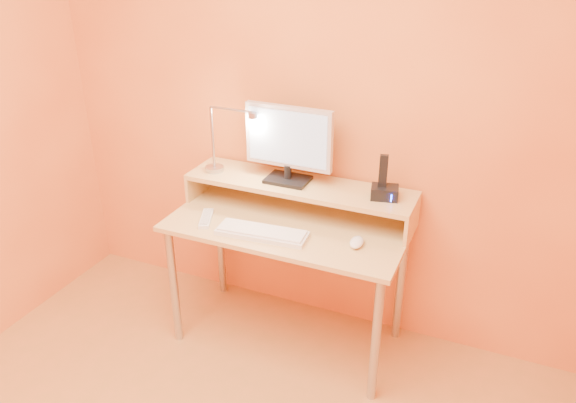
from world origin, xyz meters
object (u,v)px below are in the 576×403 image
at_px(phone_dock, 385,192).
at_px(remote_control, 206,219).
at_px(monitor_panel, 289,137).
at_px(lamp_base, 215,169).
at_px(keyboard, 262,233).
at_px(mouse, 357,242).

height_order(phone_dock, remote_control, phone_dock).
height_order(monitor_panel, phone_dock, monitor_panel).
height_order(lamp_base, keyboard, lamp_base).
relative_size(lamp_base, remote_control, 0.51).
height_order(monitor_panel, remote_control, monitor_panel).
height_order(lamp_base, remote_control, lamp_base).
relative_size(lamp_base, keyboard, 0.22).
height_order(lamp_base, mouse, lamp_base).
bearing_deg(mouse, keyboard, -172.57).
relative_size(keyboard, remote_control, 2.29).
relative_size(phone_dock, keyboard, 0.29).
height_order(monitor_panel, mouse, monitor_panel).
bearing_deg(lamp_base, mouse, -12.74).
bearing_deg(keyboard, monitor_panel, 84.88).
bearing_deg(remote_control, phone_dock, -3.81).
distance_m(lamp_base, remote_control, 0.31).
bearing_deg(monitor_panel, phone_dock, 0.05).
bearing_deg(keyboard, phone_dock, 26.60).
height_order(monitor_panel, keyboard, monitor_panel).
relative_size(mouse, remote_control, 0.57).
bearing_deg(phone_dock, mouse, -117.97).
height_order(phone_dock, keyboard, phone_dock).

